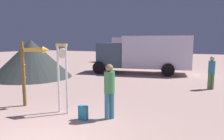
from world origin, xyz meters
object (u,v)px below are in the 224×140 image
at_px(arrow_sign, 32,63).
at_px(box_truck_far, 127,49).
at_px(backpack, 83,113).
at_px(person_distant, 211,71).
at_px(standing_clock, 62,72).
at_px(dome_tent, 32,59).
at_px(person_near_clock, 109,89).
at_px(box_truck_near, 145,53).

relative_size(arrow_sign, box_truck_far, 0.36).
distance_m(backpack, person_distant, 7.25).
bearing_deg(box_truck_far, standing_clock, -75.08).
xyz_separation_m(standing_clock, arrow_sign, (-1.53, 0.14, 0.22)).
bearing_deg(arrow_sign, backpack, -8.88).
relative_size(person_distant, box_truck_far, 0.25).
bearing_deg(dome_tent, person_near_clock, -29.08).
height_order(arrow_sign, backpack, arrow_sign).
bearing_deg(box_truck_near, arrow_sign, -97.90).
height_order(standing_clock, person_near_clock, standing_clock).
distance_m(standing_clock, backpack, 1.55).
distance_m(person_near_clock, backpack, 1.10).
height_order(arrow_sign, box_truck_near, box_truck_near).
relative_size(standing_clock, arrow_sign, 0.98).
relative_size(standing_clock, box_truck_far, 0.35).
xyz_separation_m(arrow_sign, box_truck_far, (-2.77, 16.01, -0.08)).
distance_m(box_truck_far, dome_tent, 11.64).
xyz_separation_m(standing_clock, box_truck_far, (-4.30, 16.16, 0.14)).
relative_size(arrow_sign, backpack, 5.31).
bearing_deg(standing_clock, backpack, -14.45).
relative_size(standing_clock, backpack, 5.19).
bearing_deg(dome_tent, arrow_sign, -42.68).
relative_size(arrow_sign, person_near_clock, 1.39).
xyz_separation_m(person_distant, box_truck_near, (-4.61, 3.76, 0.60)).
distance_m(box_truck_near, box_truck_far, 7.53).
bearing_deg(person_distant, dome_tent, -172.89).
height_order(person_distant, dome_tent, dome_tent).
distance_m(arrow_sign, box_truck_far, 16.25).
height_order(arrow_sign, dome_tent, dome_tent).
bearing_deg(arrow_sign, person_distant, 44.97).
xyz_separation_m(person_near_clock, box_truck_near, (-1.85, 9.67, 0.57)).
xyz_separation_m(person_distant, box_truck_far, (-8.73, 10.07, 0.60)).
bearing_deg(arrow_sign, standing_clock, -5.24).
distance_m(person_near_clock, box_truck_far, 17.06).
xyz_separation_m(standing_clock, person_distant, (4.42, 6.09, -0.46)).
height_order(backpack, box_truck_far, box_truck_far).
relative_size(person_near_clock, dome_tent, 0.33).
height_order(arrow_sign, person_distant, arrow_sign).
relative_size(person_near_clock, box_truck_far, 0.26).
xyz_separation_m(arrow_sign, dome_tent, (-4.97, 4.58, -0.35)).
bearing_deg(person_near_clock, box_truck_far, 110.48).
height_order(backpack, dome_tent, dome_tent).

